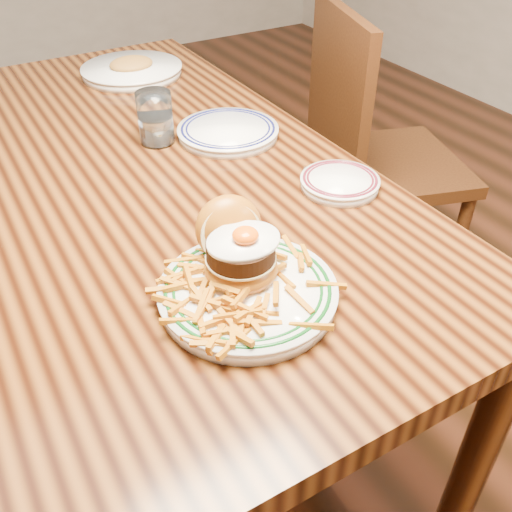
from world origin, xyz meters
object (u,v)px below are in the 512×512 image
table (146,199)px  chair_right (370,153)px  main_plate (244,276)px  side_plate (340,182)px

table → chair_right: chair_right is taller
main_plate → side_plate: size_ratio=1.83×
table → chair_right: size_ratio=1.69×
table → side_plate: (0.31, -0.30, 0.10)m
table → main_plate: main_plate is taller
chair_right → side_plate: size_ratio=5.88×
main_plate → side_plate: (0.33, 0.19, -0.02)m
chair_right → side_plate: 0.70m
main_plate → chair_right: bearing=50.0°
chair_right → main_plate: 1.06m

